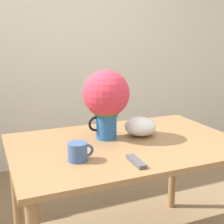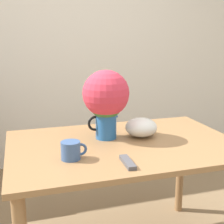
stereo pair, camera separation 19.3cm
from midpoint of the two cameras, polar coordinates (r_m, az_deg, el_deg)
name	(u,v)px [view 1 (the left image)]	position (r m, az deg, el deg)	size (l,w,h in m)	color
wall_back	(57,47)	(3.43, -11.67, 11.62)	(8.00, 0.05, 2.60)	silver
table	(125,158)	(1.92, -0.43, -8.53)	(1.36, 0.91, 0.78)	olive
flower_vase	(106,99)	(1.90, -4.00, 2.45)	(0.29, 0.29, 0.43)	#235B9E
coffee_mug	(78,152)	(1.62, -9.63, -7.24)	(0.14, 0.10, 0.10)	#385689
white_bowl	(140,126)	(2.00, 2.47, -2.70)	(0.20, 0.20, 0.12)	silver
remote_control	(136,161)	(1.58, 0.92, -9.09)	(0.05, 0.17, 0.02)	#4C4C51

